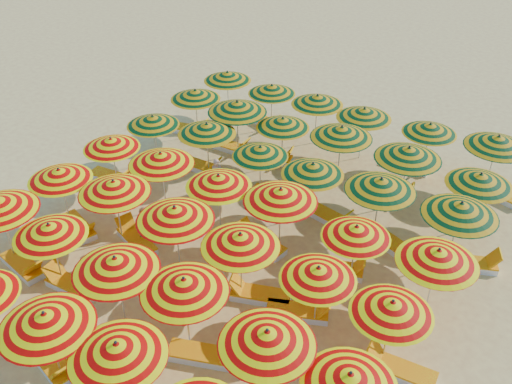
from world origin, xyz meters
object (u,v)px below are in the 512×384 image
Objects in this scene: umbrella_22 at (356,232)px; umbrella_40 at (430,129)px; lounger_28 at (409,165)px; lounger_19 at (277,194)px; beachgoer_a at (217,175)px; umbrella_38 at (317,100)px; umbrella_8 at (115,264)px; lounger_12 at (259,295)px; umbrella_9 at (184,285)px; umbrella_34 at (408,153)px; umbrella_39 at (364,113)px; lounger_14 at (399,370)px; umbrella_25 at (207,129)px; lounger_21 at (389,242)px; lounger_6 at (23,266)px; lounger_11 at (136,240)px; umbrella_20 at (218,181)px; umbrella_33 at (342,132)px; umbrella_41 at (498,142)px; umbrella_35 at (480,179)px; lounger_20 at (328,216)px; lounger_2 at (52,363)px; lounger_7 at (72,286)px; umbrella_29 at (461,209)px; lounger_23 at (189,129)px; umbrella_26 at (260,151)px; umbrella_36 at (227,76)px; umbrella_13 at (114,187)px; umbrella_21 at (281,195)px; umbrella_28 at (381,185)px; umbrella_31 at (237,107)px; umbrella_11 at (350,380)px; umbrella_24 at (153,121)px; umbrella_12 at (59,175)px; umbrella_32 at (283,123)px; umbrella_7 at (50,230)px; umbrella_2 at (45,320)px; lounger_13 at (299,312)px; umbrella_19 at (161,159)px; umbrella_30 at (195,95)px; umbrella_3 at (117,350)px; lounger_24 at (230,147)px; umbrella_23 at (438,256)px; lounger_8 at (203,354)px; lounger_17 at (336,269)px; lounger_26 at (388,194)px; umbrella_14 at (175,214)px; lounger_25 at (272,158)px; lounger_15 at (112,177)px; lounger_27 at (264,121)px.

umbrella_40 is (-0.16, 7.01, 0.02)m from umbrella_22.
lounger_19 is at bearing -121.88° from lounger_28.
umbrella_38 is at bearing 33.89° from beachgoer_a.
umbrella_8 reaches higher than lounger_12.
umbrella_34 is (2.49, 8.88, 0.03)m from umbrella_9.
lounger_14 is (5.01, -9.15, -1.81)m from umbrella_39.
lounger_21 is (7.33, -0.38, -1.83)m from umbrella_25.
umbrella_22 is 1.20× the size of lounger_6.
umbrella_20 is at bearing -113.36° from lounger_11.
umbrella_33 is 1.06× the size of umbrella_41.
umbrella_35 is 4.96m from lounger_20.
lounger_7 is at bearing 141.80° from lounger_2.
umbrella_29 is 1.30× the size of lounger_23.
umbrella_36 reaches higher than umbrella_26.
umbrella_26 reaches higher than lounger_14.
umbrella_13 is 0.90× the size of umbrella_21.
umbrella_31 reaches higher than umbrella_28.
umbrella_36 is (-6.49, 11.38, -0.15)m from umbrella_9.
umbrella_11 is 1.16× the size of umbrella_29.
umbrella_39 reaches higher than umbrella_24.
lounger_21 is (9.59, 4.50, -1.76)m from umbrella_12.
umbrella_7 is at bearing -104.00° from umbrella_32.
umbrella_9 is (1.94, 2.56, -0.03)m from umbrella_2.
lounger_13 is 4.28m from lounger_21.
umbrella_34 is 3.24m from lounger_28.
umbrella_26 is (2.33, 2.45, -0.22)m from umbrella_19.
lounger_14 and lounger_21 have the same top height.
umbrella_30 is 11.58m from umbrella_41.
umbrella_20 is at bearing 106.88° from umbrella_3.
lounger_12 is (0.71, 4.65, -1.89)m from umbrella_3.
umbrella_25 reaches higher than lounger_6.
umbrella_36 is 12.48m from lounger_13.
umbrella_23 is at bearing -26.11° from lounger_24.
lounger_8 is at bearing -84.01° from umbrella_21.
lounger_17 is (-2.90, 2.55, 0.00)m from lounger_14.
beachgoer_a is at bearing -131.18° from lounger_28.
umbrella_7 is 1.48× the size of lounger_26.
umbrella_14 reaches higher than umbrella_35.
umbrella_30 reaches higher than lounger_25.
umbrella_38 reaches higher than lounger_7.
lounger_8 is (7.08, -11.59, -1.77)m from umbrella_36.
umbrella_26 is 3.85m from lounger_24.
umbrella_22 is 1.19× the size of lounger_17.
lounger_19 is at bearing 4.50° from umbrella_24.
lounger_20 is at bearing -154.43° from umbrella_35.
lounger_11 is at bearing 112.01° from umbrella_2.
lounger_15 is at bearing -104.71° from lounger_23.
umbrella_22 is at bearing -49.91° from lounger_14.
umbrella_39 is 13.08m from lounger_6.
lounger_27 is at bearing -176.12° from lounger_28.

